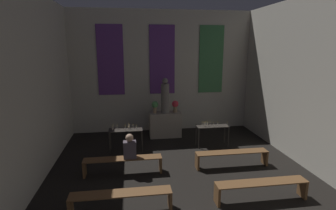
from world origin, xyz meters
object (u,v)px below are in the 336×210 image
candle_rack_right (212,128)px  pew_back_right (232,155)px  pew_second_left (121,198)px  person_seated (130,147)px  pew_second_right (261,187)px  altar (165,124)px  flower_vase_left (155,106)px  flower_vase_right (175,105)px  statue (165,97)px  candle_rack_left (126,132)px  pew_back_left (123,162)px

candle_rack_right → pew_back_right: 1.78m
pew_second_left → person_seated: bearing=83.6°
candle_rack_right → pew_second_right: (0.07, -3.58, -0.31)m
altar → pew_back_right: 3.46m
flower_vase_left → flower_vase_right: 0.82m
statue → person_seated: statue is taller
candle_rack_left → candle_rack_right: same height
flower_vase_left → altar: bearing=0.0°
statue → pew_second_left: size_ratio=0.63×
statue → flower_vase_left: 0.54m
altar → pew_second_left: altar is taller
statue → pew_second_right: statue is taller
pew_back_left → pew_back_right: size_ratio=1.00×
candle_rack_left → statue: bearing=39.7°
altar → statue: bearing=0.0°
altar → statue: size_ratio=0.90×
statue → pew_second_left: (-1.63, -4.88, -1.28)m
pew_second_right → candle_rack_right: bearing=91.2°
pew_second_left → pew_second_right: 3.26m
candle_rack_right → pew_back_right: candle_rack_right is taller
altar → pew_back_left: bearing=-118.1°
flower_vase_left → person_seated: flower_vase_left is taller
flower_vase_left → pew_back_right: size_ratio=0.22×
altar → candle_rack_right: (1.56, -1.30, 0.17)m
pew_second_right → flower_vase_right: bearing=104.0°
flower_vase_left → candle_rack_left: (-1.15, -1.29, -0.62)m
flower_vase_left → candle_rack_left: flower_vase_left is taller
flower_vase_left → person_seated: 3.25m
person_seated → flower_vase_right: bearing=59.0°
candle_rack_right → person_seated: (-2.98, -1.75, 0.13)m
statue → candle_rack_right: statue is taller
candle_rack_left → flower_vase_right: bearing=33.3°
statue → flower_vase_left: (-0.41, 0.00, -0.35)m
flower_vase_left → pew_second_left: flower_vase_left is taller
pew_second_right → pew_back_left: (-3.26, 1.83, 0.00)m
altar → flower_vase_right: flower_vase_right is taller
pew_second_left → pew_second_right: same height
altar → person_seated: (-1.42, -3.05, 0.30)m
candle_rack_left → pew_second_left: candle_rack_left is taller
statue → person_seated: 3.47m
pew_second_right → pew_back_right: 1.83m
flower_vase_right → pew_back_right: size_ratio=0.22×
pew_back_right → candle_rack_right: bearing=92.4°
flower_vase_left → pew_second_left: size_ratio=0.22×
candle_rack_left → person_seated: 1.76m
pew_second_left → pew_back_left: (0.00, 1.83, 0.00)m
candle_rack_right → pew_second_left: bearing=-131.7°
statue → candle_rack_left: (-1.56, -1.29, -0.97)m
pew_second_left → pew_second_right: bearing=0.0°
pew_second_right → pew_back_right: size_ratio=1.00×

